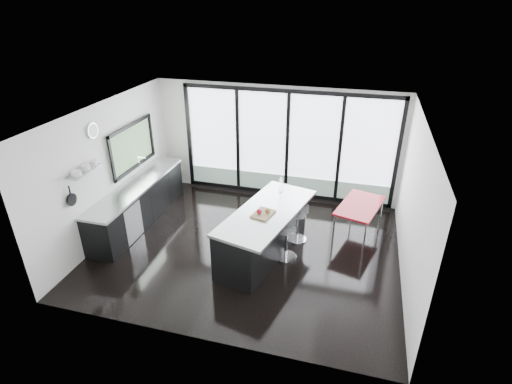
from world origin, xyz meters
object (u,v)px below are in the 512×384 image
(bar_stool_near, at_px, (286,243))
(bar_stool_far, at_px, (297,227))
(island, at_px, (263,232))
(red_table, at_px, (358,219))

(bar_stool_near, relative_size, bar_stool_far, 1.07)
(island, bearing_deg, bar_stool_far, 49.26)
(bar_stool_near, xyz_separation_m, bar_stool_far, (0.10, 0.68, -0.02))
(island, bearing_deg, red_table, 35.21)
(island, height_order, bar_stool_near, island)
(island, height_order, red_table, island)
(island, relative_size, bar_stool_near, 3.84)
(bar_stool_far, bearing_deg, bar_stool_near, -74.04)
(bar_stool_near, height_order, red_table, red_table)
(bar_stool_far, distance_m, red_table, 1.36)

